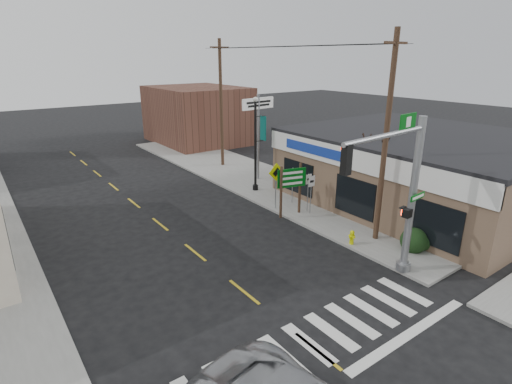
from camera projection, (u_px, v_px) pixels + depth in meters
ground at (317, 351)px, 12.26m from camera, size 140.00×140.00×0.00m
sidewalk_right at (278, 187)px, 27.19m from camera, size 6.00×38.00×0.13m
center_line at (195, 252)px, 18.38m from camera, size 0.12×56.00×0.01m
crosswalk at (308, 344)px, 12.56m from camera, size 11.00×2.20×0.01m
thrift_store at (422, 170)px, 24.26m from camera, size 12.00×14.00×4.00m
bldg_distant_right at (197, 115)px, 40.97m from camera, size 8.00×10.00×5.60m
traffic_signal_pole at (403, 184)px, 14.96m from camera, size 5.18×0.39×6.56m
guide_sign at (291, 183)px, 21.71m from camera, size 1.67×0.14×2.92m
fire_hydrant at (352, 237)px, 18.80m from camera, size 0.22×0.22×0.69m
ped_crossing_sign at (276, 178)px, 22.72m from camera, size 1.06×0.08×2.73m
lamp_post at (256, 138)px, 25.43m from camera, size 0.78×0.62×6.05m
dance_center_sign at (258, 115)px, 27.48m from camera, size 2.82×0.18×5.99m
bare_tree at (376, 140)px, 21.71m from camera, size 2.62×2.62×5.24m
shrub_front at (414, 241)px, 18.21m from camera, size 1.21×1.21×0.91m
shrub_back at (333, 191)px, 24.91m from camera, size 1.23×1.23×0.92m
utility_pole_near at (386, 139)px, 17.94m from camera, size 1.67×0.25×9.60m
utility_pole_far at (221, 103)px, 31.00m from camera, size 1.68×0.25×9.67m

